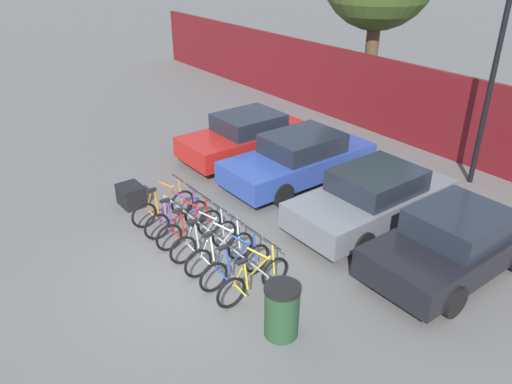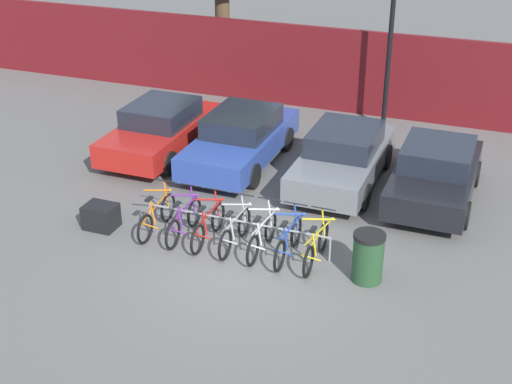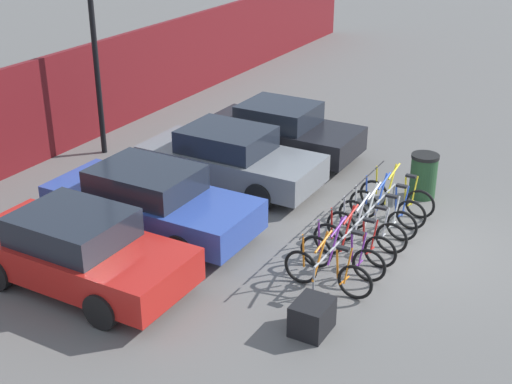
{
  "view_description": "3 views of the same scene",
  "coord_description": "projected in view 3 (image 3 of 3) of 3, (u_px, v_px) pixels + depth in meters",
  "views": [
    {
      "loc": [
        7.45,
        -4.11,
        6.28
      ],
      "look_at": [
        -1.13,
        2.42,
        0.7
      ],
      "focal_mm": 35.0,
      "sensor_mm": 36.0,
      "label": 1
    },
    {
      "loc": [
        4.6,
        -11.48,
        7.8
      ],
      "look_at": [
        -0.13,
        0.79,
        1.25
      ],
      "focal_mm": 50.0,
      "sensor_mm": 36.0,
      "label": 2
    },
    {
      "loc": [
        -12.43,
        -3.73,
        6.86
      ],
      "look_at": [
        -1.34,
        2.56,
        1.08
      ],
      "focal_mm": 50.0,
      "sensor_mm": 36.0,
      "label": 3
    }
  ],
  "objects": [
    {
      "name": "bicycle_yellow",
      "position": [
        397.0,
        197.0,
        15.45
      ],
      "size": [
        0.68,
        1.71,
        1.05
      ],
      "rotation": [
        0.0,
        0.0,
        0.05
      ],
      "color": "black",
      "rests_on": "ground"
    },
    {
      "name": "hoarding_wall",
      "position": [
        44.0,
        109.0,
        18.08
      ],
      "size": [
        36.0,
        0.16,
        2.61
      ],
      "primitive_type": "cube",
      "color": "maroon",
      "rests_on": "ground"
    },
    {
      "name": "bicycle_blue",
      "position": [
        387.0,
        207.0,
        14.98
      ],
      "size": [
        0.68,
        1.71,
        1.05
      ],
      "rotation": [
        0.0,
        0.0,
        -0.02
      ],
      "color": "black",
      "rests_on": "ground"
    },
    {
      "name": "bicycle_red",
      "position": [
        354.0,
        243.0,
        13.55
      ],
      "size": [
        0.68,
        1.71,
        1.05
      ],
      "rotation": [
        0.0,
        0.0,
        -0.03
      ],
      "color": "black",
      "rests_on": "ground"
    },
    {
      "name": "car_blue",
      "position": [
        150.0,
        201.0,
        14.54
      ],
      "size": [
        1.91,
        4.46,
        1.4
      ],
      "color": "#2D479E",
      "rests_on": "ground"
    },
    {
      "name": "cargo_crate",
      "position": [
        312.0,
        317.0,
        11.5
      ],
      "size": [
        0.7,
        0.56,
        0.55
      ],
      "primitive_type": "cube",
      "color": "black",
      "rests_on": "ground"
    },
    {
      "name": "car_black",
      "position": [
        281.0,
        131.0,
        18.44
      ],
      "size": [
        1.91,
        4.0,
        1.4
      ],
      "color": "black",
      "rests_on": "ground"
    },
    {
      "name": "bike_rack",
      "position": [
        359.0,
        224.0,
        14.03
      ],
      "size": [
        4.18,
        0.04,
        0.57
      ],
      "color": "gray",
      "rests_on": "ground"
    },
    {
      "name": "car_red",
      "position": [
        78.0,
        250.0,
        12.65
      ],
      "size": [
        1.91,
        4.15,
        1.4
      ],
      "color": "red",
      "rests_on": "ground"
    },
    {
      "name": "car_grey",
      "position": [
        230.0,
        158.0,
        16.7
      ],
      "size": [
        1.91,
        4.28,
        1.4
      ],
      "color": "slate",
      "rests_on": "ground"
    },
    {
      "name": "bicycle_orange",
      "position": [
        327.0,
        272.0,
        12.57
      ],
      "size": [
        0.68,
        1.71,
        1.05
      ],
      "rotation": [
        0.0,
        0.0,
        0.03
      ],
      "color": "black",
      "rests_on": "ground"
    },
    {
      "name": "bicycle_silver",
      "position": [
        366.0,
        230.0,
        14.04
      ],
      "size": [
        0.68,
        1.71,
        1.05
      ],
      "rotation": [
        0.0,
        0.0,
        0.06
      ],
      "color": "black",
      "rests_on": "ground"
    },
    {
      "name": "trash_bin",
      "position": [
        423.0,
        176.0,
        16.17
      ],
      "size": [
        0.63,
        0.63,
        1.03
      ],
      "color": "#234728",
      "rests_on": "ground"
    },
    {
      "name": "bicycle_white",
      "position": [
        377.0,
        218.0,
        14.52
      ],
      "size": [
        0.68,
        1.71,
        1.05
      ],
      "rotation": [
        0.0,
        0.0,
        -0.02
      ],
      "color": "black",
      "rests_on": "ground"
    },
    {
      "name": "ground_plane",
      "position": [
        399.0,
        242.0,
        14.36
      ],
      "size": [
        120.0,
        120.0,
        0.0
      ],
      "primitive_type": "plane",
      "color": "#605E5B"
    },
    {
      "name": "bicycle_purple",
      "position": [
        342.0,
        256.0,
        13.09
      ],
      "size": [
        0.68,
        1.71,
        1.05
      ],
      "rotation": [
        0.0,
        0.0,
        0.02
      ],
      "color": "black",
      "rests_on": "ground"
    }
  ]
}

